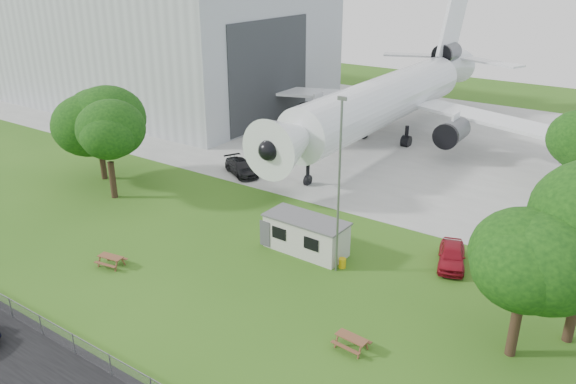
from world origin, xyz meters
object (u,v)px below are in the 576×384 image
Objects in this scene: site_cabin at (306,235)px; picnic_west at (112,266)px; hangar at (166,37)px; airliner at (390,96)px; picnic_east at (351,348)px.

site_cabin is 3.77× the size of picnic_west.
hangar is 23.89× the size of picnic_west.
airliner is at bearing 76.05° from picnic_west.
hangar is at bearing 149.12° from picnic_east.
hangar reaches higher than site_cabin.
picnic_west is at bearing -94.54° from airliner.
airliner is 38.49m from picnic_west.
hangar is 52.23m from site_cabin.
site_cabin is at bearing 140.20° from picnic_east.
airliner reaches higher than site_cabin.
site_cabin reaches higher than picnic_west.
site_cabin is (6.98, -28.46, -3.96)m from airliner.
airliner is 26.52× the size of picnic_east.
hangar is 23.89× the size of picnic_east.
picnic_west is 1.00× the size of picnic_east.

